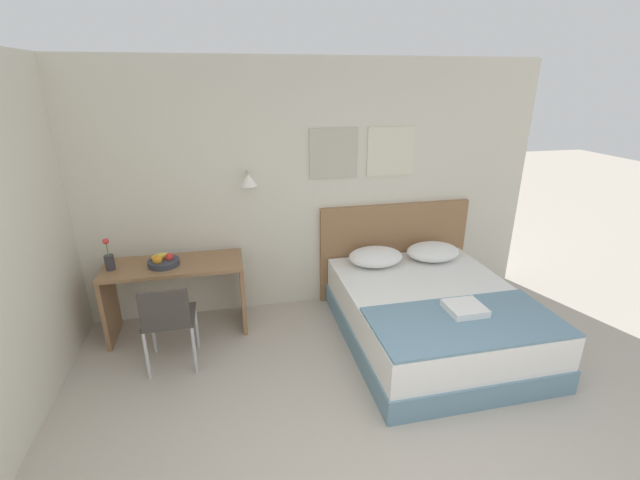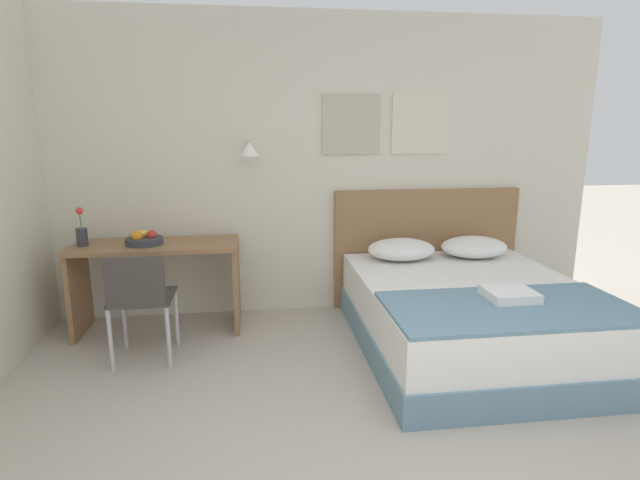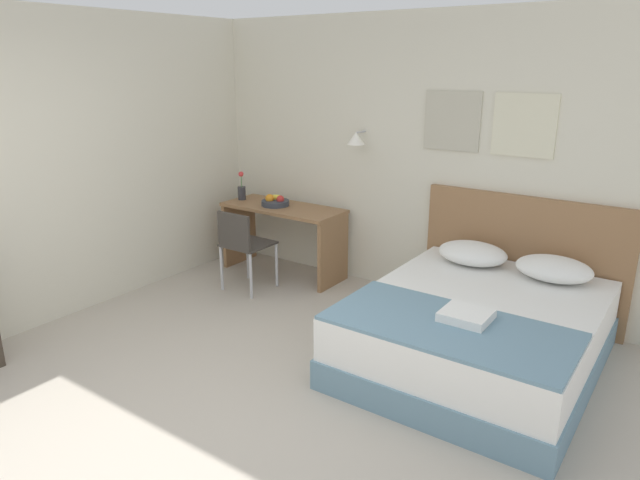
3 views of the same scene
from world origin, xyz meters
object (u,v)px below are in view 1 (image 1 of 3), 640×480
at_px(pillow_left, 376,257).
at_px(desk_chair, 168,318).
at_px(fruit_bowl, 163,261).
at_px(desk, 176,283).
at_px(folded_towel_near_foot, 465,308).
at_px(pillow_right, 433,252).
at_px(bed, 431,316).
at_px(flower_vase, 109,260).
at_px(headboard, 394,250).
at_px(throw_blanket, 466,322).

bearing_deg(pillow_left, desk_chair, -163.22).
bearing_deg(fruit_bowl, desk, 13.46).
relative_size(folded_towel_near_foot, desk, 0.24).
bearing_deg(pillow_right, desk_chair, -167.14).
bearing_deg(bed, desk_chair, 177.91).
distance_m(pillow_left, pillow_right, 0.67).
relative_size(pillow_right, desk_chair, 0.72).
height_order(pillow_left, folded_towel_near_foot, pillow_left).
bearing_deg(desk, fruit_bowl, -166.54).
xyz_separation_m(fruit_bowl, flower_vase, (-0.47, -0.00, 0.06)).
bearing_deg(desk, pillow_left, 0.04).
bearing_deg(pillow_right, flower_vase, -179.60).
height_order(pillow_right, desk_chair, desk_chair).
distance_m(desk, fruit_bowl, 0.27).
distance_m(desk, flower_vase, 0.65).
distance_m(bed, pillow_right, 0.87).
distance_m(pillow_left, folded_towel_near_foot, 1.23).
distance_m(headboard, desk_chair, 2.61).
relative_size(folded_towel_near_foot, flower_vase, 1.00).
bearing_deg(pillow_left, folded_towel_near_foot, -71.00).
bearing_deg(pillow_left, fruit_bowl, -179.41).
height_order(folded_towel_near_foot, fruit_bowl, fruit_bowl).
xyz_separation_m(throw_blanket, flower_vase, (-2.98, 1.28, 0.30)).
height_order(pillow_right, fruit_bowl, fruit_bowl).
xyz_separation_m(bed, headboard, (0.00, 1.03, 0.29)).
bearing_deg(fruit_bowl, headboard, 7.46).
distance_m(bed, throw_blanket, 0.64).
bearing_deg(pillow_left, pillow_right, 0.00).
relative_size(headboard, pillow_left, 2.97).
xyz_separation_m(folded_towel_near_foot, flower_vase, (-3.04, 1.14, 0.26)).
distance_m(pillow_left, desk, 2.08).
xyz_separation_m(headboard, desk_chair, (-2.43, -0.94, -0.05)).
xyz_separation_m(pillow_left, fruit_bowl, (-2.17, -0.02, 0.16)).
relative_size(bed, desk, 1.51).
relative_size(bed, desk_chair, 2.42).
bearing_deg(folded_towel_near_foot, pillow_left, 109.00).
relative_size(bed, flower_vase, 6.36).
distance_m(pillow_left, throw_blanket, 1.34).
relative_size(pillow_right, desk, 0.45).
height_order(bed, pillow_left, pillow_left).
bearing_deg(headboard, pillow_left, -137.70).
distance_m(headboard, fruit_bowl, 2.54).
height_order(bed, folded_towel_near_foot, folded_towel_near_foot).
height_order(bed, desk_chair, desk_chair).
relative_size(desk_chair, flower_vase, 2.63).
distance_m(throw_blanket, folded_towel_near_foot, 0.16).
bearing_deg(pillow_left, bed, -64.99).
height_order(desk_chair, fruit_bowl, fruit_bowl).
height_order(fruit_bowl, flower_vase, flower_vase).
distance_m(pillow_left, fruit_bowl, 2.18).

